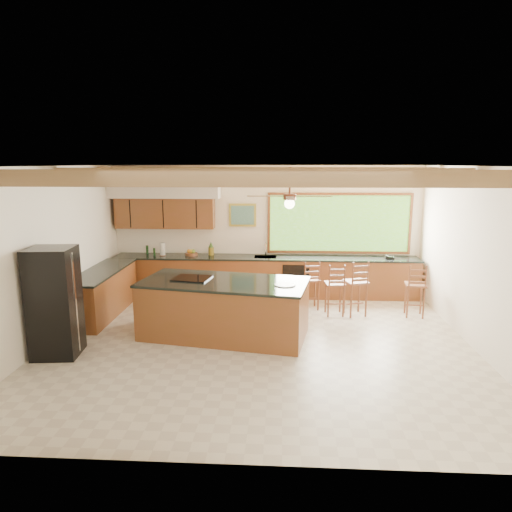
{
  "coord_description": "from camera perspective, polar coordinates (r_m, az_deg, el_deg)",
  "views": [
    {
      "loc": [
        0.37,
        -7.4,
        3.05
      ],
      "look_at": [
        -0.1,
        0.8,
        1.37
      ],
      "focal_mm": 32.0,
      "sensor_mm": 36.0,
      "label": 1
    }
  ],
  "objects": [
    {
      "name": "ground",
      "position": [
        8.02,
        0.37,
        -10.8
      ],
      "size": [
        7.2,
        7.2,
        0.0
      ],
      "primitive_type": "plane",
      "color": "beige",
      "rests_on": "ground"
    },
    {
      "name": "room_shell",
      "position": [
        8.12,
        -0.57,
        5.64
      ],
      "size": [
        7.27,
        6.54,
        3.02
      ],
      "color": "white",
      "rests_on": "ground"
    },
    {
      "name": "counter_run",
      "position": [
        10.33,
        -3.47,
        -2.96
      ],
      "size": [
        7.12,
        3.1,
        1.24
      ],
      "color": "brown",
      "rests_on": "ground"
    },
    {
      "name": "island",
      "position": [
        8.21,
        -3.97,
        -6.52
      ],
      "size": [
        3.1,
        1.85,
        1.03
      ],
      "rotation": [
        0.0,
        0.0,
        -0.17
      ],
      "color": "brown",
      "rests_on": "ground"
    },
    {
      "name": "refrigerator",
      "position": [
        7.94,
        -23.88,
        -5.32
      ],
      "size": [
        0.75,
        0.73,
        1.76
      ],
      "rotation": [
        0.0,
        0.0,
        0.1
      ],
      "color": "black",
      "rests_on": "ground"
    },
    {
      "name": "bar_stool_a",
      "position": [
        9.65,
        6.8,
        -3.11
      ],
      "size": [
        0.44,
        0.44,
        1.05
      ],
      "rotation": [
        0.0,
        0.0,
        0.18
      ],
      "color": "brown",
      "rests_on": "ground"
    },
    {
      "name": "bar_stool_b",
      "position": [
        9.33,
        9.88,
        -3.6
      ],
      "size": [
        0.42,
        0.42,
        1.08
      ],
      "rotation": [
        0.0,
        0.0,
        0.09
      ],
      "color": "brown",
      "rests_on": "ground"
    },
    {
      "name": "bar_stool_c",
      "position": [
        9.37,
        12.43,
        -3.35
      ],
      "size": [
        0.51,
        0.51,
        1.15
      ],
      "rotation": [
        0.0,
        0.0,
        0.29
      ],
      "color": "brown",
      "rests_on": "ground"
    },
    {
      "name": "bar_stool_d",
      "position": [
        9.65,
        19.41,
        -3.56
      ],
      "size": [
        0.43,
        0.43,
        1.09
      ],
      "rotation": [
        0.0,
        0.0,
        -0.12
      ],
      "color": "brown",
      "rests_on": "ground"
    }
  ]
}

